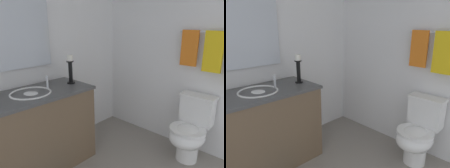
# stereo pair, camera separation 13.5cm
# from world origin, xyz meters

# --- Properties ---
(wall_back) EXTENTS (2.50, 0.04, 2.45)m
(wall_back) POSITION_xyz_m (0.00, 1.49, 1.23)
(wall_back) COLOR white
(wall_back) RESTS_ON ground
(wall_left) EXTENTS (0.04, 2.98, 2.45)m
(wall_left) POSITION_xyz_m (-1.25, 0.00, 1.23)
(wall_left) COLOR white
(wall_left) RESTS_ON ground
(vanity_cabinet) EXTENTS (0.58, 1.22, 0.87)m
(vanity_cabinet) POSITION_xyz_m (-0.93, -0.06, 0.43)
(vanity_cabinet) COLOR brown
(vanity_cabinet) RESTS_ON ground
(sink_basin) EXTENTS (0.40, 0.40, 0.24)m
(sink_basin) POSITION_xyz_m (-0.93, -0.06, 0.83)
(sink_basin) COLOR white
(sink_basin) RESTS_ON vanity_cabinet
(mirror) EXTENTS (0.02, 0.84, 0.82)m
(mirror) POSITION_xyz_m (-1.21, -0.06, 1.48)
(mirror) COLOR silver
(candle_holder_tall) EXTENTS (0.09, 0.09, 0.32)m
(candle_holder_tall) POSITION_xyz_m (-0.93, 0.43, 1.04)
(candle_holder_tall) COLOR black
(candle_holder_tall) RESTS_ON vanity_cabinet
(toilet) EXTENTS (0.39, 0.54, 0.75)m
(toilet) POSITION_xyz_m (0.20, 1.21, 0.37)
(toilet) COLOR white
(toilet) RESTS_ON ground
(towel_bar) EXTENTS (0.79, 0.02, 0.02)m
(towel_bar) POSITION_xyz_m (0.27, 1.43, 1.44)
(towel_bar) COLOR silver
(towel_near_vanity) EXTENTS (0.19, 0.03, 0.40)m
(towel_near_vanity) POSITION_xyz_m (0.01, 1.41, 1.26)
(towel_near_vanity) COLOR orange
(towel_near_vanity) RESTS_ON towel_bar
(towel_center) EXTENTS (0.20, 0.03, 0.44)m
(towel_center) POSITION_xyz_m (0.27, 1.41, 1.24)
(towel_center) COLOR yellow
(towel_center) RESTS_ON towel_bar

